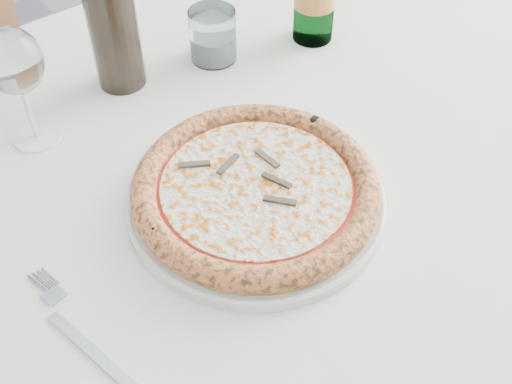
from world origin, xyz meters
TOP-DOWN VIEW (x-y plane):
  - dining_table at (0.14, 0.10)m, footprint 1.58×0.94m
  - plate at (0.14, 0.00)m, footprint 0.32×0.32m
  - pizza at (0.14, 0.00)m, footprint 0.30×0.30m
  - fork at (-0.12, -0.03)m, footprint 0.04×0.18m
  - wine_glass at (-0.02, 0.29)m, footprint 0.08×0.08m
  - tumbler at (0.28, 0.29)m, footprint 0.07×0.07m
  - wine_bottle at (0.13, 0.32)m, footprint 0.07×0.07m

SIDE VIEW (x-z plane):
  - dining_table at x=0.14m, z-range 0.30..1.05m
  - fork at x=-0.12m, z-range 0.76..0.76m
  - plate at x=0.14m, z-range 0.76..0.77m
  - pizza at x=0.14m, z-range 0.77..0.80m
  - tumbler at x=0.28m, z-range 0.75..0.83m
  - wine_glass at x=-0.02m, z-range 0.79..0.96m
  - wine_bottle at x=0.13m, z-range 0.73..1.03m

